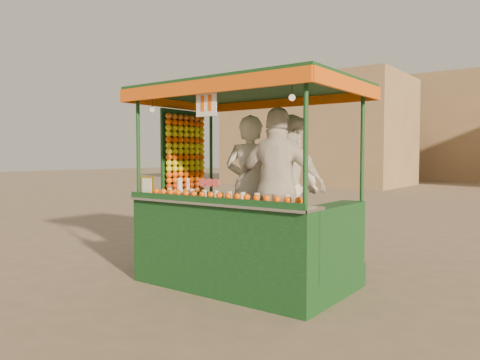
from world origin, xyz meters
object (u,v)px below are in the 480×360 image
Objects in this scene: vendor_middle at (290,186)px; vendor_right at (278,187)px; juice_cart at (237,221)px; vendor_left at (250,187)px.

vendor_right is (0.20, -0.61, 0.02)m from vendor_middle.
vendor_right is at bearing 8.34° from juice_cart.
juice_cart reaches higher than vendor_left.
vendor_middle reaches higher than vendor_left.
vendor_right reaches higher than vendor_left.
vendor_left is (-0.04, 0.35, 0.42)m from juice_cart.
vendor_middle is 0.98× the size of vendor_right.
juice_cart is at bearing -6.23° from vendor_right.
vendor_right is at bearing 126.93° from vendor_middle.
vendor_left is at bearing 59.38° from vendor_middle.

